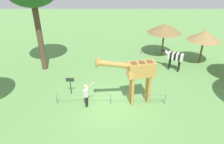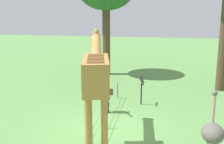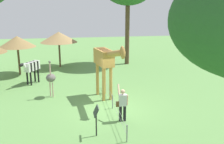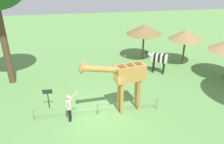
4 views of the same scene
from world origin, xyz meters
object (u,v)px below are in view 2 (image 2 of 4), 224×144
object	(u,v)px
ostrich	(213,133)
info_sign	(141,84)
giraffe	(96,77)
visitor	(105,91)

from	to	relation	value
ostrich	info_sign	bearing A→B (deg)	22.42
giraffe	ostrich	distance (m)	3.45
visitor	ostrich	world-z (taller)	ostrich
giraffe	visitor	xyz separation A→B (m)	(3.09, 0.35, -1.39)
visitor	ostrich	xyz separation A→B (m)	(-3.93, -3.51, 0.27)
visitor	info_sign	xyz separation A→B (m)	(1.25, -1.37, 0.05)
giraffe	ostrich	world-z (taller)	giraffe
ostrich	info_sign	size ratio (longest dim) A/B	1.70
giraffe	info_sign	xyz separation A→B (m)	(4.34, -1.02, -1.34)
giraffe	info_sign	distance (m)	4.66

